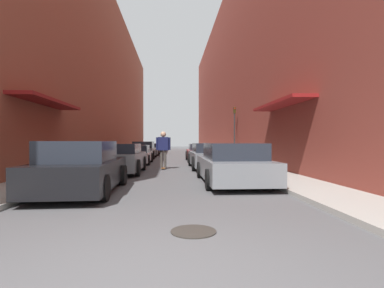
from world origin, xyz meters
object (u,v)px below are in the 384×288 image
(parked_car_left_2, at_px, (136,155))
(parked_car_left_4, at_px, (149,149))
(parked_car_left_1, at_px, (121,159))
(manhole_cover, at_px, (193,231))
(parked_car_left_0, at_px, (81,168))
(parked_car_right_0, at_px, (232,164))
(parked_car_right_2, at_px, (202,153))
(parked_car_left_3, at_px, (144,150))
(parked_car_right_1, at_px, (210,156))
(traffic_light, at_px, (235,127))
(skateboarder, at_px, (163,146))

(parked_car_left_2, relative_size, parked_car_left_4, 0.93)
(parked_car_left_1, xyz_separation_m, manhole_cover, (2.54, -8.52, -0.62))
(parked_car_left_0, height_order, parked_car_right_0, parked_car_left_0)
(parked_car_right_2, bearing_deg, parked_car_left_4, 114.60)
(parked_car_left_1, bearing_deg, parked_car_right_0, -38.19)
(parked_car_left_0, height_order, parked_car_left_2, parked_car_left_0)
(parked_car_left_4, height_order, manhole_cover, parked_car_left_4)
(parked_car_left_2, height_order, manhole_cover, parked_car_left_2)
(parked_car_left_1, distance_m, manhole_cover, 8.91)
(parked_car_left_3, distance_m, parked_car_right_2, 5.86)
(parked_car_left_1, bearing_deg, parked_car_left_0, -92.67)
(parked_car_left_1, xyz_separation_m, parked_car_left_4, (-0.05, 16.87, -0.04))
(parked_car_left_4, xyz_separation_m, parked_car_right_0, (4.26, -20.17, 0.05))
(parked_car_right_1, height_order, parked_car_right_2, parked_car_right_1)
(parked_car_left_3, xyz_separation_m, manhole_cover, (2.62, -19.96, -0.65))
(parked_car_left_3, xyz_separation_m, parked_car_right_2, (4.32, -3.96, -0.06))
(parked_car_left_4, height_order, parked_car_right_0, parked_car_right_0)
(parked_car_left_2, bearing_deg, manhole_cover, -79.64)
(parked_car_left_0, relative_size, parked_car_left_2, 0.97)
(parked_car_left_1, bearing_deg, manhole_cover, -73.37)
(parked_car_left_1, relative_size, parked_car_left_3, 0.88)
(parked_car_right_1, height_order, traffic_light, traffic_light)
(parked_car_left_3, bearing_deg, parked_car_right_0, -73.81)
(parked_car_right_2, height_order, skateboarder, skateboarder)
(parked_car_left_0, relative_size, traffic_light, 1.14)
(parked_car_left_1, relative_size, parked_car_left_2, 0.90)
(parked_car_left_3, xyz_separation_m, parked_car_left_4, (0.02, 5.42, -0.07))
(parked_car_right_2, bearing_deg, traffic_light, 19.61)
(parked_car_left_2, relative_size, traffic_light, 1.18)
(parked_car_left_3, bearing_deg, parked_car_left_4, 89.74)
(parked_car_left_4, distance_m, traffic_light, 11.03)
(skateboarder, bearing_deg, parked_car_left_2, 116.25)
(parked_car_right_0, bearing_deg, parked_car_left_1, 141.81)
(parked_car_left_4, height_order, traffic_light, traffic_light)
(parked_car_left_0, relative_size, parked_car_right_1, 0.92)
(skateboarder, bearing_deg, parked_car_right_0, -64.90)
(parked_car_left_4, bearing_deg, skateboarder, -83.04)
(parked_car_left_1, distance_m, parked_car_left_4, 16.87)
(parked_car_left_1, distance_m, parked_car_left_2, 5.53)
(parked_car_right_1, xyz_separation_m, traffic_light, (2.58, 6.22, 1.79))
(parked_car_left_4, bearing_deg, parked_car_left_1, -89.82)
(parked_car_right_2, distance_m, skateboarder, 6.15)
(parked_car_left_4, relative_size, parked_car_right_1, 1.03)
(parked_car_left_0, distance_m, skateboarder, 7.02)
(skateboarder, xyz_separation_m, manhole_cover, (0.77, -10.40, -1.15))
(parked_car_left_3, xyz_separation_m, traffic_light, (6.81, -3.07, 1.76))
(parked_car_left_0, height_order, parked_car_right_1, parked_car_left_0)
(parked_car_right_1, bearing_deg, parked_car_left_4, 105.96)
(parked_car_right_2, bearing_deg, manhole_cover, -96.07)
(parked_car_right_2, height_order, manhole_cover, parked_car_right_2)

